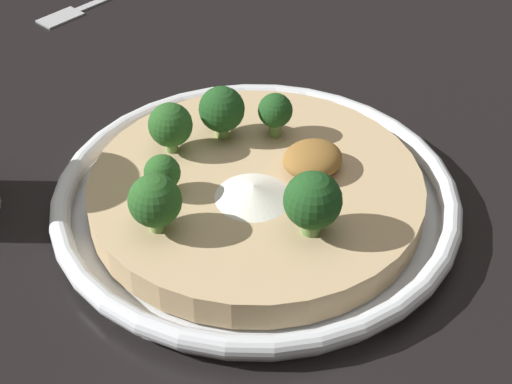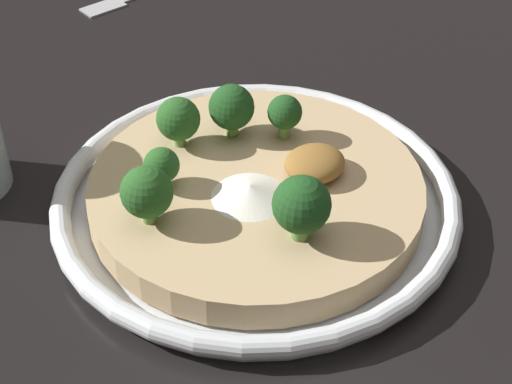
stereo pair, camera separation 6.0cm
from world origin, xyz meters
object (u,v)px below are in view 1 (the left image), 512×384
broccoli_left (275,112)px  risotto_bowl (256,196)px  broccoli_back_right (313,201)px  fork_utensil (87,6)px  broccoli_front (170,125)px  broccoli_front_right (155,201)px  broccoli_front_left (222,110)px  broccoli_right (162,173)px

broccoli_left → risotto_bowl: bearing=26.4°
broccoli_back_right → fork_utensil: bearing=-110.0°
broccoli_back_right → fork_utensil: broccoli_back_right is taller
broccoli_back_right → broccoli_front: broccoli_back_right is taller
broccoli_back_right → broccoli_front_right: broccoli_back_right is taller
broccoli_front_left → broccoli_front: (0.04, -0.02, -0.00)m
risotto_bowl → broccoli_back_right: size_ratio=6.41×
broccoli_front → broccoli_left: bearing=145.5°
broccoli_front_left → broccoli_front_right: bearing=20.7°
broccoli_back_right → broccoli_front_left: broccoli_back_right is taller
broccoli_front → broccoli_right: bearing=38.9°
fork_utensil → broccoli_right: bearing=60.8°
broccoli_left → fork_utensil: broccoli_left is taller
broccoli_right → fork_utensil: broccoli_right is taller
broccoli_left → broccoli_back_right: (0.07, 0.10, 0.00)m
broccoli_front_left → risotto_bowl: bearing=66.0°
broccoli_back_right → broccoli_front_right: 0.11m
broccoli_front_right → broccoli_right: 0.04m
broccoli_left → broccoli_back_right: bearing=52.0°
broccoli_front_left → broccoli_front: bearing=-22.1°
broccoli_back_right → broccoli_front_right: bearing=-50.4°
risotto_bowl → broccoli_front_right: 0.10m
broccoli_left → broccoli_front_right: (0.14, 0.01, 0.00)m
broccoli_left → broccoli_front_left: (0.03, -0.03, 0.00)m
broccoli_front_right → broccoli_front: bearing=-140.7°
broccoli_front_right → broccoli_front: 0.09m
fork_utensil → broccoli_back_right: bearing=71.6°
broccoli_front_right → broccoli_front: (-0.07, -0.06, -0.00)m
broccoli_back_right → broccoli_front_left: 0.13m
risotto_bowl → broccoli_front_left: bearing=-114.0°
broccoli_left → broccoli_back_right: broccoli_back_right is taller
broccoli_left → broccoli_front: (0.07, -0.05, 0.00)m
risotto_bowl → broccoli_front_right: (0.09, -0.02, 0.04)m
broccoli_back_right → broccoli_right: 0.12m
broccoli_back_right → broccoli_right: (0.04, -0.11, -0.01)m
broccoli_right → broccoli_front_right: bearing=39.9°
risotto_bowl → broccoli_front_left: (-0.03, -0.06, 0.04)m
broccoli_left → broccoli_back_right: size_ratio=0.77×
broccoli_front_right → broccoli_right: (-0.03, -0.03, -0.01)m
broccoli_front → fork_utensil: 0.34m
broccoli_front_right → broccoli_back_right: bearing=129.6°
broccoli_front_right → fork_utensil: bearing=-122.6°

